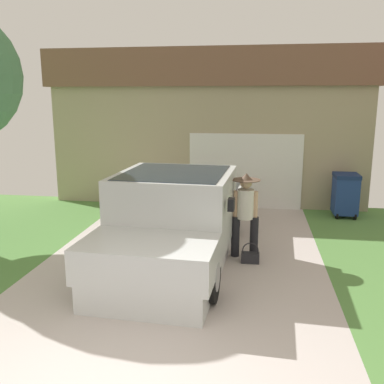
% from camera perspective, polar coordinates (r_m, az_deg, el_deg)
% --- Properties ---
extents(pickup_truck, '(2.30, 5.58, 1.70)m').
position_cam_1_polar(pickup_truck, '(8.00, -2.13, -3.92)').
color(pickup_truck, silver).
rests_on(pickup_truck, ground).
extents(person_with_hat, '(0.54, 0.54, 1.64)m').
position_cam_1_polar(person_with_hat, '(8.18, 7.12, -2.48)').
color(person_with_hat, black).
rests_on(person_with_hat, ground).
extents(handbag, '(0.34, 0.20, 0.38)m').
position_cam_1_polar(handbag, '(8.14, 7.77, -8.54)').
color(handbag, '#232328').
rests_on(handbag, ground).
extents(house_with_garage, '(9.23, 6.68, 4.34)m').
position_cam_1_polar(house_with_garage, '(15.05, 3.29, 9.33)').
color(house_with_garage, tan).
rests_on(house_with_garage, ground).
extents(wheeled_trash_bin, '(0.60, 0.72, 1.12)m').
position_cam_1_polar(wheeled_trash_bin, '(11.66, 19.75, -0.20)').
color(wheeled_trash_bin, navy).
rests_on(wheeled_trash_bin, ground).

